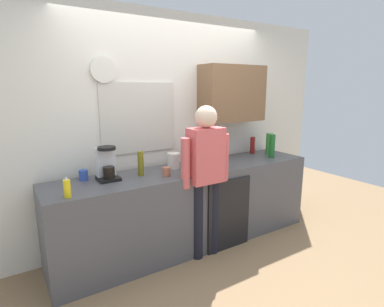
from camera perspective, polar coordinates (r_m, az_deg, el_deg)
ground_plane at (r=3.51m, az=2.39°, el=-18.17°), size 8.00×8.00×0.00m
kitchen_counter at (r=3.53m, az=-0.36°, el=-9.83°), size 3.06×0.64×0.89m
dishwasher_panel at (r=3.47m, az=6.89°, el=-11.19°), size 0.56×0.02×0.80m
back_wall_assembly at (r=3.69m, az=-2.55°, el=5.69°), size 4.66×0.42×2.60m
coffee_maker at (r=3.08m, az=-15.54°, el=-2.04°), size 0.20×0.20×0.33m
bottle_olive_oil at (r=3.15m, az=-9.49°, el=-1.83°), size 0.06×0.06×0.25m
bottle_clear_soda at (r=4.23m, az=14.14°, el=1.78°), size 0.09×0.09×0.28m
bottle_red_vinegar at (r=4.24m, az=11.16°, el=1.54°), size 0.06×0.06×0.22m
bottle_green_wine at (r=4.00m, az=14.61°, el=1.33°), size 0.07×0.07×0.30m
cup_white_mug at (r=3.30m, az=1.01°, el=-2.41°), size 0.08×0.08×0.09m
cup_blue_mug at (r=3.15m, az=-19.49°, el=-3.79°), size 0.08×0.08×0.10m
cup_terracotta_mug at (r=3.11m, az=-4.78°, el=-3.37°), size 0.08×0.08×0.09m
mixing_bowl at (r=3.63m, az=1.82°, el=-1.15°), size 0.22×0.22×0.08m
dish_soap at (r=2.71m, az=-22.16°, el=-5.99°), size 0.06×0.06×0.18m
storage_canister at (r=3.40m, az=-3.42°, el=-1.34°), size 0.14×0.14×0.17m
person_at_sink at (r=3.14m, az=2.55°, el=-3.07°), size 0.57×0.22×1.60m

